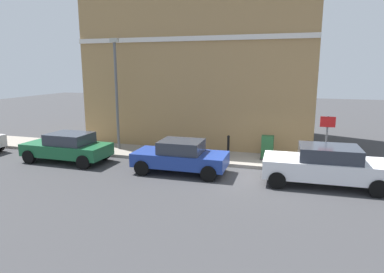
{
  "coord_description": "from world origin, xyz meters",
  "views": [
    {
      "loc": [
        -13.59,
        -0.94,
        4.36
      ],
      "look_at": [
        1.37,
        3.55,
        1.2
      ],
      "focal_mm": 31.45,
      "sensor_mm": 36.0,
      "label": 1
    }
  ],
  "objects": [
    {
      "name": "bollard_near_cabinet",
      "position": [
        2.18,
        1.95,
        0.7
      ],
      "size": [
        0.14,
        0.14,
        1.04
      ],
      "color": "black",
      "rests_on": "sidewalk"
    },
    {
      "name": "car_white",
      "position": [
        -0.46,
        -2.25,
        0.79
      ],
      "size": [
        2.04,
        4.53,
        1.52
      ],
      "rotation": [
        0.0,
        0.0,
        1.6
      ],
      "color": "silver",
      "rests_on": "ground"
    },
    {
      "name": "lamppost",
      "position": [
        2.12,
        7.88,
        3.3
      ],
      "size": [
        0.2,
        0.44,
        5.72
      ],
      "color": "#59595B",
      "rests_on": "sidewalk"
    },
    {
      "name": "sidewalk",
      "position": [
        2.03,
        6.0,
        0.07
      ],
      "size": [
        2.33,
        30.0,
        0.15
      ],
      "primitive_type": "cube",
      "color": "gray",
      "rests_on": "ground"
    },
    {
      "name": "ground",
      "position": [
        0.0,
        0.0,
        0.0
      ],
      "size": [
        80.0,
        80.0,
        0.0
      ],
      "primitive_type": "plane",
      "color": "#38383A"
    },
    {
      "name": "car_green",
      "position": [
        -0.45,
        9.16,
        0.72
      ],
      "size": [
        1.91,
        4.1,
        1.39
      ],
      "rotation": [
        0.0,
        0.0,
        1.55
      ],
      "color": "#195933",
      "rests_on": "ground"
    },
    {
      "name": "bollard_far_kerb",
      "position": [
        1.12,
        3.57,
        0.7
      ],
      "size": [
        0.14,
        0.14,
        1.04
      ],
      "color": "black",
      "rests_on": "sidewalk"
    },
    {
      "name": "corner_building",
      "position": [
        6.96,
        4.31,
        4.71
      ],
      "size": [
        7.62,
        12.62,
        9.41
      ],
      "color": "#9E7A4C",
      "rests_on": "ground"
    },
    {
      "name": "street_sign",
      "position": [
        1.19,
        -2.38,
        1.66
      ],
      "size": [
        0.08,
        0.6,
        2.3
      ],
      "color": "#59595B",
      "rests_on": "sidewalk"
    },
    {
      "name": "utility_cabinet",
      "position": [
        2.08,
        0.08,
        0.68
      ],
      "size": [
        0.46,
        0.61,
        1.15
      ],
      "color": "#1E4C28",
      "rests_on": "sidewalk"
    },
    {
      "name": "car_blue",
      "position": [
        -0.54,
        3.48,
        0.72
      ],
      "size": [
        1.85,
        3.97,
        1.4
      ],
      "rotation": [
        0.0,
        0.0,
        1.59
      ],
      "color": "navy",
      "rests_on": "ground"
    }
  ]
}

